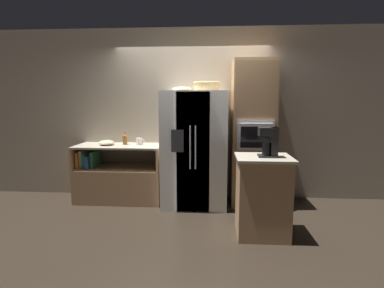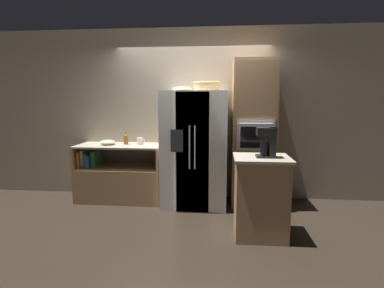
{
  "view_description": "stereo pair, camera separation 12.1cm",
  "coord_description": "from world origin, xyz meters",
  "px_view_note": "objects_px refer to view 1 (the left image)",
  "views": [
    {
      "loc": [
        0.34,
        -4.56,
        1.63
      ],
      "look_at": [
        0.04,
        -0.06,
        0.97
      ],
      "focal_mm": 28.0,
      "sensor_mm": 36.0,
      "label": 1
    },
    {
      "loc": [
        0.46,
        -4.55,
        1.63
      ],
      "look_at": [
        0.04,
        -0.06,
        0.97
      ],
      "focal_mm": 28.0,
      "sensor_mm": 36.0,
      "label": 2
    }
  ],
  "objects_px": {
    "wall_oven": "(252,134)",
    "coffee_maker": "(270,141)",
    "fruit_bowl": "(182,89)",
    "wicker_basket": "(207,86)",
    "mug": "(139,141)",
    "bottle_tall": "(125,139)",
    "mixing_bowl": "(107,143)",
    "refrigerator": "(195,149)"
  },
  "relations": [
    {
      "from": "wall_oven",
      "to": "coffee_maker",
      "type": "relative_size",
      "value": 6.41
    },
    {
      "from": "wall_oven",
      "to": "fruit_bowl",
      "type": "relative_size",
      "value": 7.7
    },
    {
      "from": "wicker_basket",
      "to": "mug",
      "type": "xyz_separation_m",
      "value": [
        -1.09,
        0.18,
        -0.87
      ]
    },
    {
      "from": "fruit_bowl",
      "to": "bottle_tall",
      "type": "relative_size",
      "value": 1.43
    },
    {
      "from": "mixing_bowl",
      "to": "wall_oven",
      "type": "bearing_deg",
      "value": 0.17
    },
    {
      "from": "wicker_basket",
      "to": "bottle_tall",
      "type": "xyz_separation_m",
      "value": [
        -1.33,
        0.18,
        -0.83
      ]
    },
    {
      "from": "wall_oven",
      "to": "mixing_bowl",
      "type": "distance_m",
      "value": 2.33
    },
    {
      "from": "mixing_bowl",
      "to": "bottle_tall",
      "type": "bearing_deg",
      "value": 15.22
    },
    {
      "from": "wicker_basket",
      "to": "mug",
      "type": "relative_size",
      "value": 3.05
    },
    {
      "from": "wall_oven",
      "to": "wicker_basket",
      "type": "bearing_deg",
      "value": -170.98
    },
    {
      "from": "wall_oven",
      "to": "mug",
      "type": "xyz_separation_m",
      "value": [
        -1.8,
        0.07,
        -0.15
      ]
    },
    {
      "from": "mug",
      "to": "refrigerator",
      "type": "bearing_deg",
      "value": -9.61
    },
    {
      "from": "wicker_basket",
      "to": "wall_oven",
      "type": "bearing_deg",
      "value": 9.02
    },
    {
      "from": "refrigerator",
      "to": "wall_oven",
      "type": "height_order",
      "value": "wall_oven"
    },
    {
      "from": "bottle_tall",
      "to": "mixing_bowl",
      "type": "height_order",
      "value": "bottle_tall"
    },
    {
      "from": "wall_oven",
      "to": "coffee_maker",
      "type": "distance_m",
      "value": 1.16
    },
    {
      "from": "fruit_bowl",
      "to": "refrigerator",
      "type": "bearing_deg",
      "value": -8.84
    },
    {
      "from": "fruit_bowl",
      "to": "mixing_bowl",
      "type": "distance_m",
      "value": 1.49
    },
    {
      "from": "bottle_tall",
      "to": "coffee_maker",
      "type": "xyz_separation_m",
      "value": [
        2.09,
        -1.23,
        0.16
      ]
    },
    {
      "from": "wicker_basket",
      "to": "fruit_bowl",
      "type": "xyz_separation_m",
      "value": [
        -0.38,
        0.06,
        -0.04
      ]
    },
    {
      "from": "bottle_tall",
      "to": "mixing_bowl",
      "type": "relative_size",
      "value": 0.83
    },
    {
      "from": "refrigerator",
      "to": "wicker_basket",
      "type": "relative_size",
      "value": 4.33
    },
    {
      "from": "fruit_bowl",
      "to": "coffee_maker",
      "type": "relative_size",
      "value": 0.83
    },
    {
      "from": "wall_oven",
      "to": "bottle_tall",
      "type": "xyz_separation_m",
      "value": [
        -2.04,
        0.07,
        -0.11
      ]
    },
    {
      "from": "fruit_bowl",
      "to": "bottle_tall",
      "type": "xyz_separation_m",
      "value": [
        -0.95,
        0.12,
        -0.79
      ]
    },
    {
      "from": "bottle_tall",
      "to": "mixing_bowl",
      "type": "distance_m",
      "value": 0.3
    },
    {
      "from": "wicker_basket",
      "to": "mixing_bowl",
      "type": "xyz_separation_m",
      "value": [
        -1.61,
        0.11,
        -0.89
      ]
    },
    {
      "from": "fruit_bowl",
      "to": "mixing_bowl",
      "type": "xyz_separation_m",
      "value": [
        -1.23,
        0.05,
        -0.85
      ]
    },
    {
      "from": "mixing_bowl",
      "to": "mug",
      "type": "bearing_deg",
      "value": 8.23
    },
    {
      "from": "refrigerator",
      "to": "mug",
      "type": "height_order",
      "value": "refrigerator"
    },
    {
      "from": "fruit_bowl",
      "to": "coffee_maker",
      "type": "distance_m",
      "value": 1.72
    },
    {
      "from": "wicker_basket",
      "to": "refrigerator",
      "type": "bearing_deg",
      "value": 171.3
    },
    {
      "from": "wall_oven",
      "to": "mixing_bowl",
      "type": "xyz_separation_m",
      "value": [
        -2.32,
        -0.01,
        -0.16
      ]
    },
    {
      "from": "fruit_bowl",
      "to": "mug",
      "type": "xyz_separation_m",
      "value": [
        -0.71,
        0.12,
        -0.83
      ]
    },
    {
      "from": "refrigerator",
      "to": "wall_oven",
      "type": "relative_size",
      "value": 0.79
    },
    {
      "from": "refrigerator",
      "to": "wicker_basket",
      "type": "bearing_deg",
      "value": -8.7
    },
    {
      "from": "mixing_bowl",
      "to": "refrigerator",
      "type": "bearing_deg",
      "value": -3.16
    },
    {
      "from": "refrigerator",
      "to": "bottle_tall",
      "type": "distance_m",
      "value": 1.17
    },
    {
      "from": "bottle_tall",
      "to": "coffee_maker",
      "type": "height_order",
      "value": "coffee_maker"
    },
    {
      "from": "wall_oven",
      "to": "mixing_bowl",
      "type": "bearing_deg",
      "value": -179.83
    },
    {
      "from": "wicker_basket",
      "to": "fruit_bowl",
      "type": "distance_m",
      "value": 0.39
    },
    {
      "from": "wall_oven",
      "to": "mug",
      "type": "height_order",
      "value": "wall_oven"
    }
  ]
}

